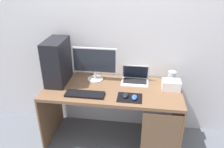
% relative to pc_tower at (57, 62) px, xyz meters
% --- Properties ---
extents(ground_plane, '(8.00, 8.00, 0.00)m').
position_rel_pc_tower_xyz_m(ground_plane, '(0.65, -0.08, -1.00)').
color(ground_plane, slate).
extents(wall_back, '(4.00, 0.05, 2.60)m').
position_rel_pc_tower_xyz_m(wall_back, '(0.65, 0.30, 0.30)').
color(wall_back, silver).
rests_on(wall_back, ground_plane).
extents(desk, '(1.55, 0.67, 0.75)m').
position_rel_pc_tower_xyz_m(desk, '(0.66, -0.09, -0.40)').
color(desk, brown).
rests_on(desk, ground_plane).
extents(pc_tower, '(0.21, 0.41, 0.52)m').
position_rel_pc_tower_xyz_m(pc_tower, '(0.00, 0.00, 0.00)').
color(pc_tower, black).
rests_on(pc_tower, desk).
extents(monitor, '(0.53, 0.19, 0.41)m').
position_rel_pc_tower_xyz_m(monitor, '(0.41, 0.10, -0.04)').
color(monitor, silver).
rests_on(monitor, desk).
extents(laptop, '(0.32, 0.22, 0.21)m').
position_rel_pc_tower_xyz_m(laptop, '(0.89, 0.12, -0.22)').
color(laptop, white).
rests_on(laptop, desk).
extents(speaker, '(0.09, 0.09, 0.15)m').
position_rel_pc_tower_xyz_m(speaker, '(1.32, 0.15, -0.19)').
color(speaker, '#B7BCC6').
rests_on(speaker, desk).
extents(projector, '(0.20, 0.14, 0.11)m').
position_rel_pc_tower_xyz_m(projector, '(1.30, -0.01, -0.20)').
color(projector, white).
rests_on(projector, desk).
extents(keyboard, '(0.42, 0.14, 0.02)m').
position_rel_pc_tower_xyz_m(keyboard, '(0.38, -0.26, -0.25)').
color(keyboard, black).
rests_on(keyboard, desk).
extents(mousepad, '(0.26, 0.20, 0.00)m').
position_rel_pc_tower_xyz_m(mousepad, '(0.86, -0.25, -0.26)').
color(mousepad, black).
rests_on(mousepad, desk).
extents(mouse_left, '(0.06, 0.10, 0.03)m').
position_rel_pc_tower_xyz_m(mouse_left, '(0.81, -0.24, -0.24)').
color(mouse_left, black).
rests_on(mouse_left, mousepad).
extents(mouse_right, '(0.06, 0.10, 0.03)m').
position_rel_pc_tower_xyz_m(mouse_right, '(0.91, -0.27, -0.24)').
color(mouse_right, '#2D51B2').
rests_on(mouse_right, mousepad).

